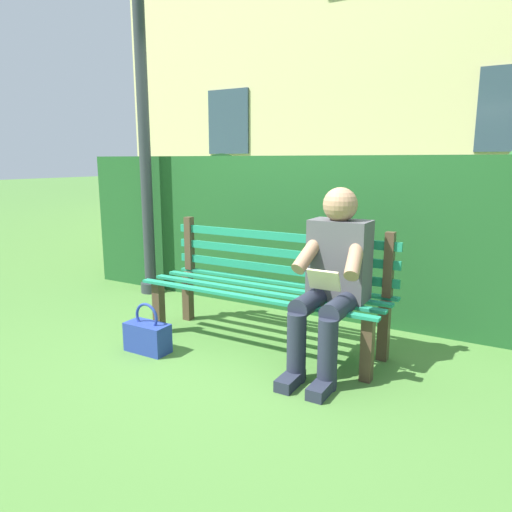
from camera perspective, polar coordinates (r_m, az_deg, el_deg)
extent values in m
plane|color=#477533|center=(3.53, 0.83, -10.60)|extent=(60.00, 60.00, 0.00)
cube|color=#4C3828|center=(3.00, 13.21, -10.79)|extent=(0.07, 0.07, 0.41)
cube|color=#4C3828|center=(3.78, -11.59, -6.04)|extent=(0.07, 0.07, 0.41)
cube|color=#4C3828|center=(3.33, 15.07, -8.63)|extent=(0.07, 0.07, 0.41)
cube|color=#4C3828|center=(4.05, -8.18, -4.75)|extent=(0.07, 0.07, 0.41)
cube|color=#1E8460|center=(3.59, 2.66, -3.16)|extent=(1.81, 0.06, 0.02)
cube|color=#1E8460|center=(3.46, 1.47, -3.72)|extent=(1.81, 0.06, 0.02)
cube|color=#1E8460|center=(3.33, 0.20, -4.32)|extent=(1.81, 0.06, 0.02)
cube|color=#1E8460|center=(3.21, -1.18, -4.96)|extent=(1.81, 0.06, 0.02)
cube|color=#4C3828|center=(3.25, 15.66, -1.03)|extent=(0.06, 0.06, 0.44)
cube|color=#4C3828|center=(3.98, -8.00, 1.53)|extent=(0.06, 0.06, 0.44)
cube|color=#1E8460|center=(3.56, 2.60, -1.57)|extent=(1.81, 0.02, 0.06)
cube|color=#1E8460|center=(3.54, 2.61, 0.39)|extent=(1.81, 0.02, 0.06)
cube|color=#1E8460|center=(3.51, 2.63, 2.38)|extent=(1.81, 0.02, 0.06)
cube|color=#4C4C51|center=(3.13, 9.97, -0.46)|extent=(0.38, 0.22, 0.52)
sphere|color=#A57A5B|center=(3.05, 10.07, 6.08)|extent=(0.22, 0.22, 0.22)
cylinder|color=#232838|center=(2.96, 10.22, -5.93)|extent=(0.13, 0.42, 0.13)
cylinder|color=#232838|center=(3.03, 6.65, -5.42)|extent=(0.13, 0.42, 0.13)
cylinder|color=#232838|center=(2.86, 8.57, -11.57)|extent=(0.12, 0.12, 0.43)
cylinder|color=#232838|center=(2.93, 4.87, -10.88)|extent=(0.12, 0.12, 0.43)
cube|color=#232838|center=(2.87, 7.85, -15.46)|extent=(0.10, 0.24, 0.07)
cube|color=#232838|center=(2.94, 4.12, -14.67)|extent=(0.10, 0.24, 0.07)
cylinder|color=#A57A5B|center=(2.94, 11.81, -0.08)|extent=(0.14, 0.32, 0.26)
cylinder|color=#A57A5B|center=(3.04, 6.45, 0.48)|extent=(0.14, 0.32, 0.26)
cube|color=beige|center=(2.91, 8.14, -2.88)|extent=(0.20, 0.07, 0.13)
cube|color=#1E5123|center=(4.35, 9.81, 2.76)|extent=(5.24, 0.76, 1.36)
sphere|color=#1E5123|center=(4.98, -4.14, 8.70)|extent=(0.61, 0.61, 0.61)
cube|color=beige|center=(10.08, 14.54, 24.44)|extent=(9.64, 2.96, 7.30)
cube|color=#334756|center=(7.94, 28.32, 15.32)|extent=(0.90, 0.04, 1.20)
cube|color=#334756|center=(9.49, -3.35, 15.77)|extent=(0.90, 0.04, 1.20)
cube|color=navy|center=(3.47, -12.88, -9.51)|extent=(0.32, 0.16, 0.21)
torus|color=navy|center=(3.42, -13.00, -7.11)|extent=(0.20, 0.02, 0.20)
cylinder|color=#2D3338|center=(4.99, -12.48, -3.67)|extent=(0.20, 0.20, 0.10)
cylinder|color=#2D3338|center=(4.83, -13.29, 14.13)|extent=(0.11, 0.11, 3.16)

